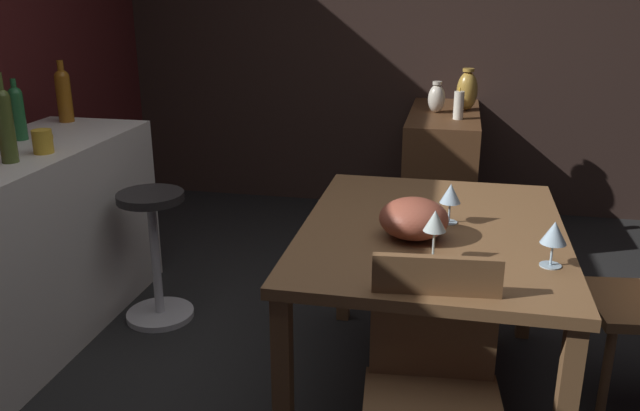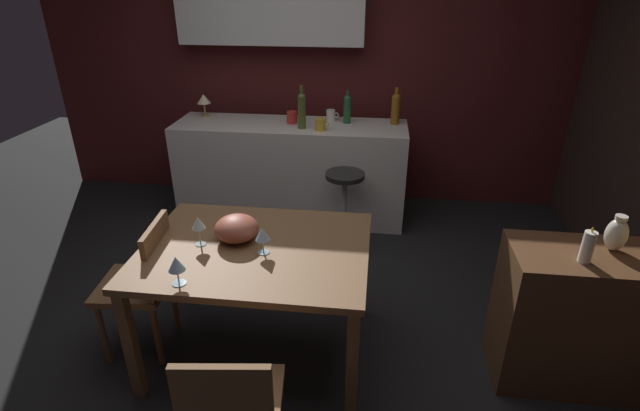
{
  "view_description": "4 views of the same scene",
  "coord_description": "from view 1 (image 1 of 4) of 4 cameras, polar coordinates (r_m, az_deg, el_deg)",
  "views": [
    {
      "loc": [
        -0.57,
        1.0,
        1.89
      ],
      "look_at": [
        0.52,
        0.17,
        1.01
      ],
      "focal_mm": 41.42,
      "sensor_mm": 36.0,
      "label": 1
    },
    {
      "loc": [
        -1.26,
        1.0,
        2.68
      ],
      "look_at": [
        0.52,
        0.26,
        1.0
      ],
      "focal_mm": 36.97,
      "sensor_mm": 36.0,
      "label": 2
    },
    {
      "loc": [
        -1.59,
        1.0,
        1.97
      ],
      "look_at": [
        0.83,
        0.19,
        0.96
      ],
      "focal_mm": 35.77,
      "sensor_mm": 36.0,
      "label": 3
    },
    {
      "loc": [
        -2.3,
        1.0,
        2.69
      ],
      "look_at": [
        0.57,
        0.07,
        1.01
      ],
      "focal_mm": 37.52,
      "sensor_mm": 36.0,
      "label": 4
    }
  ],
  "objects": [
    {
      "name": "pineapple_centerpiece",
      "position": [
        1.67,
        16.53,
        -7.43
      ],
      "size": [
        0.11,
        0.11,
        0.26
      ],
      "color": "gold",
      "rests_on": "dining_table"
    },
    {
      "name": "dining_table",
      "position": [
        1.83,
        20.98,
        -13.13
      ],
      "size": [
        1.17,
        0.83,
        0.74
      ],
      "color": "#56351E",
      "rests_on": "ground_plane"
    },
    {
      "name": "wine_glass_right",
      "position": [
        1.78,
        14.13,
        -4.6
      ],
      "size": [
        0.08,
        0.08,
        0.14
      ],
      "color": "silver",
      "rests_on": "dining_table"
    },
    {
      "name": "fruit_bowl",
      "position": [
        1.92,
        22.21,
        -4.76
      ],
      "size": [
        0.22,
        0.22,
        0.12
      ],
      "primitive_type": "ellipsoid",
      "color": "#9E4C38",
      "rests_on": "dining_table"
    },
    {
      "name": "sideboard_cabinet",
      "position": [
        3.23,
        -9.35,
        4.9
      ],
      "size": [
        1.1,
        0.44,
        0.82
      ],
      "primitive_type": "cube",
      "color": "olive",
      "rests_on": "ground_plane"
    },
    {
      "name": "pillar_candle_tall",
      "position": [
        2.71,
        -2.88,
        10.84
      ],
      "size": [
        0.08,
        0.08,
        0.15
      ],
      "color": "white",
      "rests_on": "sideboard_cabinet"
    },
    {
      "name": "wine_glass_left",
      "position": [
        1.71,
        7.38,
        -4.76
      ],
      "size": [
        0.08,
        0.08,
        0.16
      ],
      "color": "silver",
      "rests_on": "dining_table"
    },
    {
      "name": "vase_ceramic_ivory",
      "position": [
        2.81,
        -6.06,
        12.76
      ],
      "size": [
        0.12,
        0.12,
        0.26
      ],
      "color": "beige",
      "rests_on": "sideboard_cabinet"
    },
    {
      "name": "pillar_candle_short",
      "position": [
        3.3,
        -14.13,
        13.73
      ],
      "size": [
        0.08,
        0.08,
        0.13
      ],
      "color": "white",
      "rests_on": "sideboard_cabinet"
    }
  ]
}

